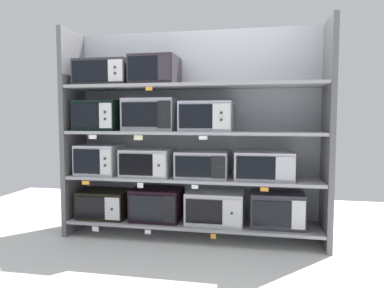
{
  "coord_description": "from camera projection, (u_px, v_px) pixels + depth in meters",
  "views": [
    {
      "loc": [
        0.66,
        -3.46,
        1.22
      ],
      "look_at": [
        0.0,
        0.0,
        0.96
      ],
      "focal_mm": 33.13,
      "sensor_mm": 36.0,
      "label": 1
    }
  ],
  "objects": [
    {
      "name": "price_tag_4",
      "position": [
        140.0,
        185.0,
        3.41
      ],
      "size": [
        0.06,
        0.0,
        0.05
      ],
      "primitive_type": "cube",
      "color": "white"
    },
    {
      "name": "microwave_11",
      "position": [
        105.0,
        73.0,
        3.65
      ],
      "size": [
        0.56,
        0.4,
        0.26
      ],
      "color": "#323238",
      "rests_on": "shelf_3"
    },
    {
      "name": "upright_right",
      "position": [
        328.0,
        135.0,
        3.28
      ],
      "size": [
        0.05,
        0.47,
        2.12
      ],
      "primitive_type": "cube",
      "color": "#5B5B5E",
      "rests_on": "ground"
    },
    {
      "name": "microwave_1",
      "position": [
        157.0,
        204.0,
        3.65
      ],
      "size": [
        0.5,
        0.39,
        0.33
      ],
      "color": "black",
      "rests_on": "shelf_0"
    },
    {
      "name": "shelf_0",
      "position": [
        192.0,
        223.0,
        3.59
      ],
      "size": [
        2.51,
        0.47,
        0.03
      ],
      "primitive_type": "cube",
      "color": "#99999E",
      "rests_on": "ground"
    },
    {
      "name": "microwave_6",
      "position": [
        203.0,
        164.0,
        3.52
      ],
      "size": [
        0.51,
        0.42,
        0.26
      ],
      "color": "#9F9CA8",
      "rests_on": "shelf_1"
    },
    {
      "name": "microwave_4",
      "position": [
        100.0,
        159.0,
        3.73
      ],
      "size": [
        0.42,
        0.41,
        0.31
      ],
      "color": "#B5B6C0",
      "rests_on": "shelf_1"
    },
    {
      "name": "microwave_9",
      "position": [
        151.0,
        115.0,
        3.59
      ],
      "size": [
        0.52,
        0.35,
        0.33
      ],
      "color": "#A1A3AD",
      "rests_on": "shelf_2"
    },
    {
      "name": "shelf_1",
      "position": [
        192.0,
        178.0,
        3.56
      ],
      "size": [
        2.51,
        0.47,
        0.03
      ],
      "primitive_type": "cube",
      "color": "#99999E"
    },
    {
      "name": "price_tag_5",
      "position": [
        195.0,
        187.0,
        3.31
      ],
      "size": [
        0.06,
        0.0,
        0.04
      ],
      "primitive_type": "cube",
      "color": "white"
    },
    {
      "name": "back_panel",
      "position": [
        197.0,
        132.0,
        3.78
      ],
      "size": [
        2.71,
        0.04,
        2.12
      ],
      "primitive_type": "cube",
      "color": "#9EA3A8",
      "rests_on": "ground"
    },
    {
      "name": "shelf_3",
      "position": [
        192.0,
        86.0,
        3.49
      ],
      "size": [
        2.51,
        0.47,
        0.03
      ],
      "primitive_type": "cube",
      "color": "#99999E"
    },
    {
      "name": "microwave_12",
      "position": [
        155.0,
        71.0,
        3.55
      ],
      "size": [
        0.45,
        0.42,
        0.29
      ],
      "color": "#2C2830",
      "rests_on": "shelf_3"
    },
    {
      "name": "price_tag_0",
      "position": [
        95.0,
        229.0,
        3.54
      ],
      "size": [
        0.07,
        0.0,
        0.05
      ],
      "primitive_type": "cube",
      "color": "white"
    },
    {
      "name": "upright_left",
      "position": [
        73.0,
        132.0,
        3.77
      ],
      "size": [
        0.05,
        0.47,
        2.12
      ],
      "primitive_type": "cube",
      "color": "#5B5B5E",
      "rests_on": "ground"
    },
    {
      "name": "price_tag_2",
      "position": [
        213.0,
        236.0,
        3.31
      ],
      "size": [
        0.05,
        0.0,
        0.05
      ],
      "primitive_type": "cube",
      "color": "orange"
    },
    {
      "name": "price_tag_8",
      "position": [
        138.0,
        138.0,
        3.38
      ],
      "size": [
        0.09,
        0.0,
        0.05
      ],
      "primitive_type": "cube",
      "color": "beige"
    },
    {
      "name": "microwave_10",
      "position": [
        207.0,
        116.0,
        3.48
      ],
      "size": [
        0.51,
        0.43,
        0.29
      ],
      "color": "#99A2AD",
      "rests_on": "shelf_2"
    },
    {
      "name": "price_tag_9",
      "position": [
        203.0,
        138.0,
        3.26
      ],
      "size": [
        0.08,
        0.0,
        0.03
      ],
      "primitive_type": "cube",
      "color": "white"
    },
    {
      "name": "microwave_3",
      "position": [
        277.0,
        209.0,
        3.42
      ],
      "size": [
        0.5,
        0.34,
        0.33
      ],
      "color": "#2E2D38",
      "rests_on": "shelf_0"
    },
    {
      "name": "microwave_0",
      "position": [
        105.0,
        204.0,
        3.76
      ],
      "size": [
        0.51,
        0.4,
        0.28
      ],
      "color": "black",
      "rests_on": "shelf_0"
    },
    {
      "name": "price_tag_7",
      "position": [
        93.0,
        137.0,
        3.47
      ],
      "size": [
        0.08,
        0.0,
        0.04
      ],
      "primitive_type": "cube",
      "color": "white"
    },
    {
      "name": "shelf_2",
      "position": [
        192.0,
        133.0,
        3.53
      ],
      "size": [
        2.51,
        0.47,
        0.03
      ],
      "primitive_type": "cube",
      "color": "#99999E"
    },
    {
      "name": "microwave_7",
      "position": [
        264.0,
        165.0,
        3.41
      ],
      "size": [
        0.56,
        0.37,
        0.27
      ],
      "color": "#BCB9C4",
      "rests_on": "shelf_1"
    },
    {
      "name": "price_tag_6",
      "position": [
        264.0,
        189.0,
        3.19
      ],
      "size": [
        0.07,
        0.0,
        0.04
      ],
      "primitive_type": "cube",
      "color": "orange"
    },
    {
      "name": "price_tag_10",
      "position": [
        149.0,
        89.0,
        3.33
      ],
      "size": [
        0.07,
        0.0,
        0.04
      ],
      "primitive_type": "cube",
      "color": "orange"
    },
    {
      "name": "price_tag_1",
      "position": [
        148.0,
        232.0,
        3.43
      ],
      "size": [
        0.06,
        0.0,
        0.04
      ],
      "primitive_type": "cube",
      "color": "white"
    },
    {
      "name": "microwave_8",
      "position": [
        100.0,
        116.0,
        3.69
      ],
      "size": [
        0.45,
        0.43,
        0.31
      ],
      "color": "black",
      "rests_on": "shelf_2"
    },
    {
      "name": "microwave_2",
      "position": [
        215.0,
        207.0,
        3.53
      ],
      "size": [
        0.57,
        0.38,
        0.32
      ],
      "color": "#BABBBB",
      "rests_on": "shelf_0"
    },
    {
      "name": "microwave_5",
      "position": [
        148.0,
        162.0,
        3.63
      ],
      "size": [
        0.5,
        0.44,
        0.27
      ],
      "color": "#9FA6A7",
      "rests_on": "shelf_1"
    },
    {
      "name": "price_tag_3",
      "position": [
        86.0,
        183.0,
        3.52
      ],
      "size": [
        0.08,
        0.0,
        0.04
      ],
      "primitive_type": "cube",
      "color": "orange"
    },
    {
      "name": "ground",
      "position": [
        167.0,
        283.0,
        2.63
      ],
      "size": [
        6.51,
        6.0,
        0.02
      ],
      "primitive_type": "cube",
      "color": "silver"
    }
  ]
}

